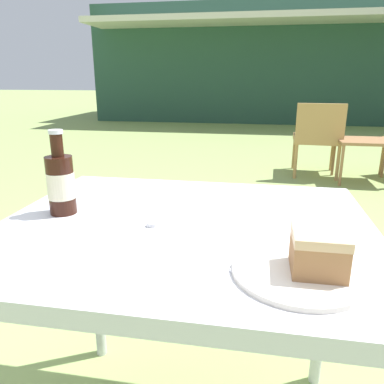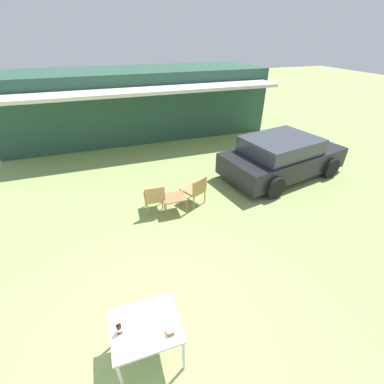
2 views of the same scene
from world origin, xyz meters
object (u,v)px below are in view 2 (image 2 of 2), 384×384
wicker_chair_cushioned (154,196)px  patio_table (146,328)px  cola_bottle_near (119,328)px  parked_car (282,157)px  garden_side_table (174,198)px  wicker_chair_plain (195,189)px  cake_on_plate (169,332)px

wicker_chair_cushioned → patio_table: wicker_chair_cushioned is taller
wicker_chair_cushioned → cola_bottle_near: bearing=74.4°
parked_car → garden_side_table: size_ratio=7.28×
garden_side_table → wicker_chair_plain: bearing=14.4°
wicker_chair_cushioned → patio_table: bearing=79.5°
patio_table → cola_bottle_near: bearing=177.4°
wicker_chair_plain → patio_table: 4.00m
parked_car → patio_table: size_ratio=4.65×
garden_side_table → patio_table: patio_table is taller
wicker_chair_cushioned → patio_table: size_ratio=0.90×
wicker_chair_cushioned → cake_on_plate: cake_on_plate is taller
patio_table → cake_on_plate: bearing=-38.0°
cake_on_plate → cola_bottle_near: cola_bottle_near is taller
cola_bottle_near → cake_on_plate: bearing=-20.6°
garden_side_table → patio_table: bearing=-111.2°
parked_car → wicker_chair_cushioned: bearing=178.2°
garden_side_table → patio_table: (-1.30, -3.34, 0.26)m
parked_car → wicker_chair_plain: size_ratio=5.19×
wicker_chair_plain → cola_bottle_near: size_ratio=3.73×
cola_bottle_near → garden_side_table: bearing=63.9°
cake_on_plate → garden_side_table: bearing=73.9°
parked_car → patio_table: (-5.16, -4.24, 0.03)m
patio_table → wicker_chair_plain: bearing=61.1°
parked_car → wicker_chair_cushioned: size_ratio=5.19×
garden_side_table → cola_bottle_near: size_ratio=2.66×
patio_table → parked_car: bearing=39.4°
patio_table → cake_on_plate: 0.36m
wicker_chair_cushioned → wicker_chair_plain: size_ratio=1.00×
wicker_chair_cushioned → wicker_chair_plain: same height
wicker_chair_cushioned → cola_bottle_near: size_ratio=3.73×
wicker_chair_plain → garden_side_table: (-0.64, -0.16, -0.07)m
parked_car → cake_on_plate: parked_car is taller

